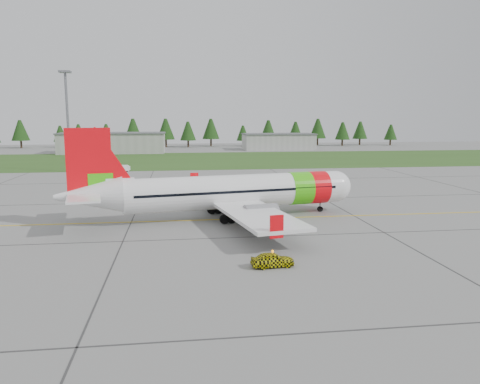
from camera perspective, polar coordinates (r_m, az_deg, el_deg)
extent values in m
plane|color=gray|center=(44.83, 5.41, -5.36)|extent=(320.00, 320.00, 0.00)
cylinder|color=white|center=(52.32, -0.44, 0.08)|extent=(25.12, 8.18, 3.73)
sphere|color=white|center=(57.28, 11.50, 0.69)|extent=(3.73, 3.73, 3.73)
cone|color=white|center=(49.86, -17.98, -0.42)|extent=(7.26, 4.88, 3.73)
cube|color=black|center=(57.37, 11.75, 1.03)|extent=(1.96, 2.72, 0.54)
cylinder|color=#42D10F|center=(55.09, 7.16, 0.47)|extent=(3.14, 4.20, 3.81)
cylinder|color=#FA0811|center=(56.10, 9.29, 0.58)|extent=(2.76, 4.13, 3.81)
cube|color=white|center=(52.35, -0.93, -1.08)|extent=(10.73, 31.03, 0.34)
cube|color=#FA0811|center=(66.56, -5.59, 1.53)|extent=(1.16, 0.38, 1.91)
cube|color=#FA0811|center=(37.91, 4.49, -4.24)|extent=(1.16, 0.38, 1.91)
cylinder|color=gray|center=(57.81, -1.11, -0.64)|extent=(3.75, 2.60, 2.01)
cylinder|color=gray|center=(48.02, 2.56, -2.66)|extent=(3.75, 2.60, 2.01)
cube|color=#FA0811|center=(49.46, -17.94, 3.25)|extent=(4.39, 1.14, 7.26)
cube|color=#42D10F|center=(49.71, -16.61, 0.90)|extent=(2.52, 0.85, 2.29)
cube|color=white|center=(49.83, -18.54, -0.18)|extent=(5.01, 11.37, 0.21)
cylinder|color=slate|center=(56.75, 9.74, -1.69)|extent=(0.17, 0.17, 1.34)
cylinder|color=black|center=(56.81, 9.73, -2.03)|extent=(0.69, 0.38, 0.65)
cylinder|color=slate|center=(54.80, -2.71, -1.70)|extent=(0.21, 0.21, 1.82)
cylinder|color=black|center=(54.78, -3.09, -2.14)|extent=(1.06, 0.60, 0.99)
cylinder|color=slate|center=(49.76, -1.07, -2.80)|extent=(0.21, 0.21, 1.82)
cylinder|color=black|center=(49.74, -1.49, -3.29)|extent=(1.06, 0.60, 0.99)
imported|color=#FEF70E|center=(35.34, 4.00, -6.56)|extent=(1.23, 1.42, 3.28)
imported|color=white|center=(98.94, -14.19, 3.63)|extent=(1.94, 1.89, 4.41)
cube|color=#30561E|center=(125.17, -3.06, 3.98)|extent=(320.00, 50.00, 0.03)
cube|color=gold|center=(52.44, 3.45, -3.19)|extent=(120.00, 0.25, 0.02)
cube|color=#A8A8A3|center=(153.82, -15.19, 5.75)|extent=(32.00, 14.00, 6.00)
cube|color=#A8A8A3|center=(164.26, 4.69, 6.09)|extent=(24.00, 12.00, 5.20)
cylinder|color=slate|center=(102.69, -20.24, 7.90)|extent=(0.50, 0.50, 20.00)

